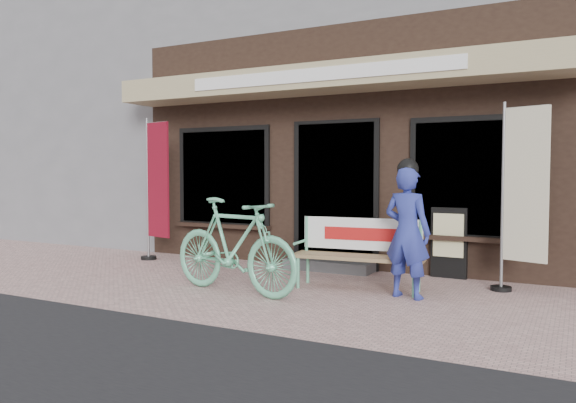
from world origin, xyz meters
The scene contains 9 objects.
ground centered at (0.00, 0.00, 0.00)m, with size 70.00×70.00×0.00m, color #CAA09A.
storefront centered at (0.00, 4.96, 2.99)m, with size 7.00×6.77×6.00m.
neighbor_left_near centered at (-8.50, 5.50, 3.20)m, with size 10.00×7.00×6.40m, color slate.
bench centered at (0.84, 0.74, 0.51)m, with size 1.62×0.56×0.86m.
person centered at (1.50, 0.51, 0.78)m, with size 0.60×0.46×1.59m.
bicycle centered at (-0.38, -0.19, 0.56)m, with size 0.53×1.87×1.13m, color #62C093.
nobori_red centered at (-2.80, 1.26, 1.19)m, with size 0.68×0.30×2.30m.
nobori_cream centered at (2.62, 1.34, 1.17)m, with size 0.67×0.34×2.26m.
menu_stand centered at (1.67, 1.95, 0.49)m, with size 0.48×0.12×0.95m.
Camera 1 is at (3.22, -5.72, 1.43)m, focal length 35.00 mm.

